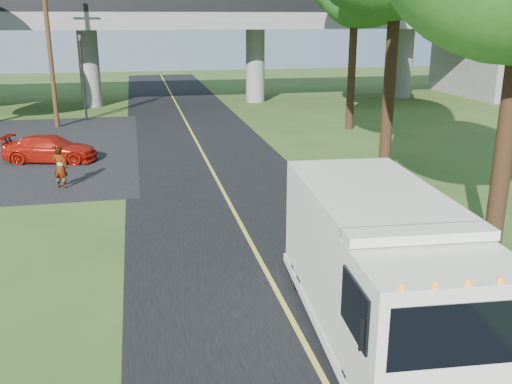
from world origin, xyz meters
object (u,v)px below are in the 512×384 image
object	(u,v)px
step_van	(380,264)
red_sedan	(50,149)
traffic_signal	(82,68)
utility_pole	(49,46)
pedestrian	(60,167)

from	to	relation	value
step_van	red_sedan	bearing A→B (deg)	120.50
traffic_signal	utility_pole	bearing A→B (deg)	-126.87
traffic_signal	utility_pole	distance (m)	2.86
red_sedan	pedestrian	distance (m)	4.52
traffic_signal	step_van	world-z (taller)	traffic_signal
step_van	red_sedan	distance (m)	18.57
utility_pole	red_sedan	size ratio (longest dim) A/B	2.20
traffic_signal	utility_pole	size ratio (longest dim) A/B	0.58
pedestrian	traffic_signal	bearing A→B (deg)	-63.22
step_van	pedestrian	size ratio (longest dim) A/B	4.41
step_van	pedestrian	distance (m)	14.24
step_van	utility_pole	bearing A→B (deg)	113.61
step_van	red_sedan	world-z (taller)	step_van
step_van	pedestrian	world-z (taller)	step_van
traffic_signal	red_sedan	xyz separation A→B (m)	(-0.78, -10.64, -2.61)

